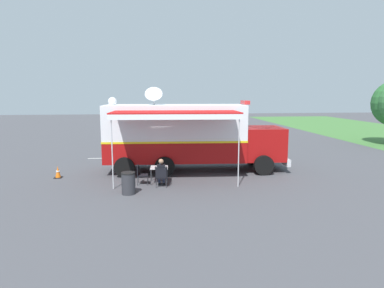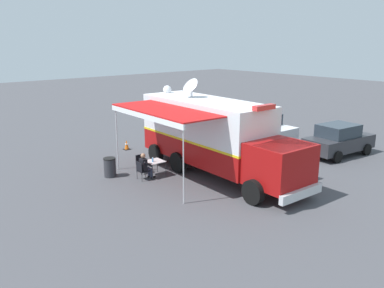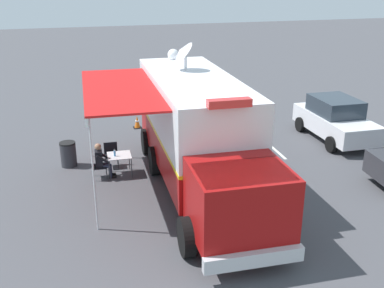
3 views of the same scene
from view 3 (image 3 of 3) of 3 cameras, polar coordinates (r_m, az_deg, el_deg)
ground_plane at (r=15.60m, az=0.13°, el=-4.14°), size 100.00×100.00×0.00m
lot_stripe at (r=19.43m, az=8.87°, el=0.72°), size 0.36×4.80×0.01m
command_truck at (r=14.19m, az=0.73°, el=1.75°), size 5.14×9.60×4.53m
folding_table at (r=15.70m, az=-9.20°, el=-1.58°), size 0.84×0.84×0.73m
water_bottle at (r=15.57m, az=-9.76°, el=-1.16°), size 0.07×0.07×0.22m
folding_chair_at_table at (r=15.63m, az=-12.03°, el=-2.51°), size 0.50×0.50×0.87m
folding_chair_beside_table at (r=16.52m, az=-10.22°, el=-1.09°), size 0.50×0.50×0.87m
seated_responder at (r=15.58m, az=-11.38°, el=-1.99°), size 0.68×0.57×1.25m
trash_bin at (r=16.89m, az=-15.39°, el=-1.25°), size 0.57×0.57×0.91m
traffic_cone at (r=20.59m, az=-6.96°, el=2.79°), size 0.36×0.36×0.58m
car_far_corner at (r=19.79m, az=17.68°, el=3.03°), size 2.14×4.26×1.76m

